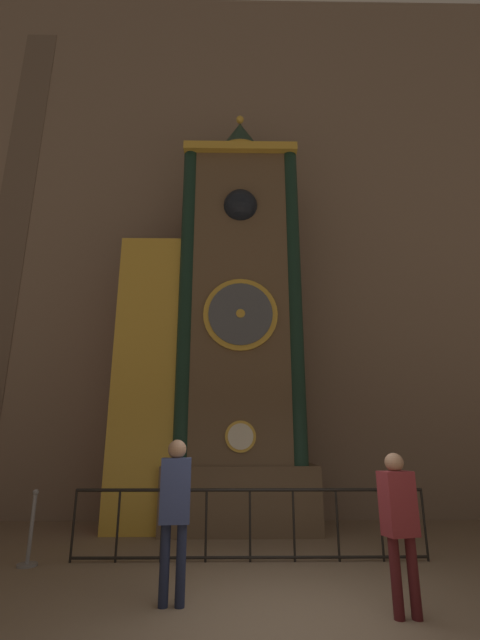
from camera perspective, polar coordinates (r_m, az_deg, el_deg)
ground_plane at (r=5.10m, az=7.80°, el=-35.51°), size 28.00×28.00×0.00m
cathedral_back_wall at (r=12.13m, az=1.91°, el=13.54°), size 24.00×0.32×15.34m
clock_tower at (r=9.63m, az=-2.56°, el=-1.30°), size 4.20×1.83×9.93m
railing_fence at (r=7.15m, az=1.34°, el=-25.12°), size 5.35×0.05×1.02m
visitor_near at (r=5.36m, az=-8.64°, el=-22.89°), size 0.36×0.25×1.74m
visitor_far at (r=5.28m, az=20.44°, el=-23.30°), size 0.39×0.30×1.60m
stanchion_post at (r=7.60m, az=-26.21°, el=-24.87°), size 0.28×0.28×1.03m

